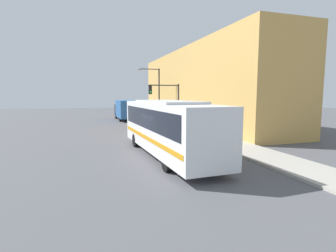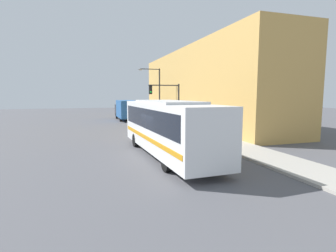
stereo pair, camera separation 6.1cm
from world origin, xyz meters
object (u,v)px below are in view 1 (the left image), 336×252
delivery_truck (125,109)px  traffic_light_pole (167,98)px  fire_hydrant (212,136)px  parking_meter (192,124)px  city_bus (168,125)px  street_lamp (156,90)px

delivery_truck → traffic_light_pole: bearing=-78.3°
delivery_truck → fire_hydrant: (3.55, -19.93, -1.03)m
delivery_truck → parking_meter: delivery_truck is taller
delivery_truck → parking_meter: 16.46m
fire_hydrant → parking_meter: bearing=90.0°
city_bus → fire_hydrant: city_bus is taller
street_lamp → fire_hydrant: bearing=-89.4°
city_bus → street_lamp: 19.20m
fire_hydrant → street_lamp: 15.92m
city_bus → delivery_truck: 23.02m
traffic_light_pole → parking_meter: bearing=-75.3°
delivery_truck → street_lamp: size_ratio=1.14×
fire_hydrant → traffic_light_pole: size_ratio=0.17×
delivery_truck → traffic_light_pole: 12.42m
delivery_truck → street_lamp: bearing=-52.8°
street_lamp → parking_meter: bearing=-89.2°
delivery_truck → traffic_light_pole: size_ratio=1.70×
fire_hydrant → traffic_light_pole: traffic_light_pole is taller
city_bus → fire_hydrant: bearing=31.4°
traffic_light_pole → parking_meter: 4.77m
delivery_truck → fire_hydrant: delivery_truck is taller
city_bus → traffic_light_pole: traffic_light_pole is taller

